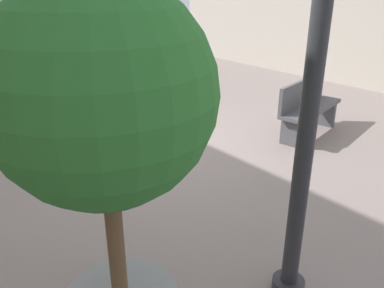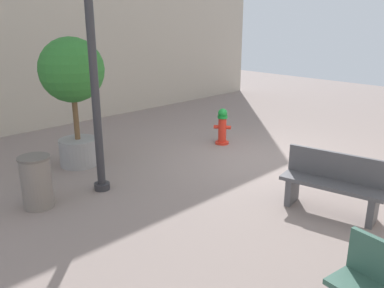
{
  "view_description": "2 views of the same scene",
  "coord_description": "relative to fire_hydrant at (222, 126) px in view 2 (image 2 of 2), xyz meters",
  "views": [
    {
      "loc": [
        3.52,
        4.91,
        2.56
      ],
      "look_at": [
        0.61,
        1.44,
        0.63
      ],
      "focal_mm": 36.97,
      "sensor_mm": 36.0,
      "label": 1
    },
    {
      "loc": [
        -4.76,
        6.88,
        2.97
      ],
      "look_at": [
        0.84,
        1.39,
        0.48
      ],
      "focal_mm": 37.55,
      "sensor_mm": 36.0,
      "label": 2
    }
  ],
  "objects": [
    {
      "name": "ground_plane",
      "position": [
        -1.43,
        0.22,
        -0.44
      ],
      "size": [
        23.4,
        23.4,
        0.0
      ],
      "primitive_type": "plane",
      "color": "gray"
    },
    {
      "name": "fire_hydrant",
      "position": [
        0.0,
        0.0,
        0.0
      ],
      "size": [
        0.39,
        0.39,
        0.88
      ],
      "color": "red",
      "rests_on": "ground_plane"
    },
    {
      "name": "bench_near",
      "position": [
        -3.59,
        1.45,
        0.05
      ],
      "size": [
        1.63,
        0.72,
        0.95
      ],
      "color": "#4C4C51",
      "rests_on": "ground_plane"
    },
    {
      "name": "planter_tree",
      "position": [
        1.13,
        3.23,
        1.29
      ],
      "size": [
        1.28,
        1.28,
        2.62
      ],
      "color": "gray",
      "rests_on": "ground_plane"
    },
    {
      "name": "street_lamp",
      "position": [
        -0.3,
        3.6,
        2.29
      ],
      "size": [
        0.36,
        0.36,
        4.45
      ],
      "color": "#2D2D33",
      "rests_on": "ground_plane"
    },
    {
      "name": "trash_bin",
      "position": [
        -0.17,
        4.71,
        -0.01
      ],
      "size": [
        0.51,
        0.51,
        0.87
      ],
      "color": "slate",
      "rests_on": "ground_plane"
    }
  ]
}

